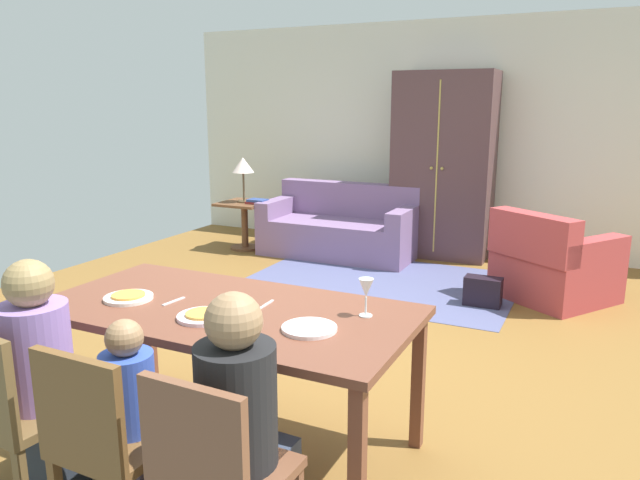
{
  "coord_description": "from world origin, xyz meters",
  "views": [
    {
      "loc": [
        1.74,
        -3.72,
        1.75
      ],
      "look_at": [
        0.04,
        -0.16,
        0.85
      ],
      "focal_mm": 33.73,
      "sensor_mm": 36.0,
      "label": 1
    }
  ],
  "objects": [
    {
      "name": "back_wall",
      "position": [
        0.0,
        3.47,
        1.35
      ],
      "size": [
        6.93,
        0.1,
        2.7
      ],
      "primitive_type": "cube",
      "color": "silver",
      "rests_on": "ground_plane"
    },
    {
      "name": "table_lamp",
      "position": [
        -2.2,
        2.36,
        1.01
      ],
      "size": [
        0.26,
        0.26,
        0.54
      ],
      "color": "brown",
      "rests_on": "side_table"
    },
    {
      "name": "armoire",
      "position": [
        0.04,
        3.08,
        1.05
      ],
      "size": [
        1.1,
        0.59,
        2.1
      ],
      "color": "#513637",
      "rests_on": "ground_plane"
    },
    {
      "name": "ground_plane",
      "position": [
        0.0,
        0.41,
        -0.01
      ],
      "size": [
        6.93,
        6.02,
        0.02
      ],
      "primitive_type": "cube",
      "color": "brown"
    },
    {
      "name": "pizza_near_man",
      "position": [
        -0.43,
        -1.48,
        0.78
      ],
      "size": [
        0.17,
        0.17,
        0.01
      ],
      "primitive_type": "cylinder",
      "color": "gold",
      "rests_on": "plate_near_man"
    },
    {
      "name": "dining_chair_man",
      "position": [
        -0.44,
        -2.19,
        0.49
      ],
      "size": [
        0.46,
        0.46,
        0.87
      ],
      "color": "brown",
      "rests_on": "ground_plane"
    },
    {
      "name": "knife",
      "position": [
        0.26,
        -1.26,
        0.76
      ],
      "size": [
        0.02,
        0.17,
        0.01
      ],
      "primitive_type": "cube",
      "rotation": [
        0.0,
        0.0,
        0.04
      ],
      "color": "silver",
      "rests_on": "dining_table"
    },
    {
      "name": "couch",
      "position": [
        -1.03,
        2.62,
        0.3
      ],
      "size": [
        1.78,
        0.86,
        0.82
      ],
      "color": "slate",
      "rests_on": "ground_plane"
    },
    {
      "name": "plate_near_child",
      "position": [
        0.09,
        -1.54,
        0.77
      ],
      "size": [
        0.25,
        0.25,
        0.02
      ],
      "primitive_type": "cylinder",
      "color": "silver",
      "rests_on": "dining_table"
    },
    {
      "name": "side_table",
      "position": [
        -2.2,
        2.36,
        0.38
      ],
      "size": [
        0.56,
        0.56,
        0.58
      ],
      "color": "brown",
      "rests_on": "ground_plane"
    },
    {
      "name": "wine_glass",
      "position": [
        0.77,
        -1.18,
        0.89
      ],
      "size": [
        0.07,
        0.07,
        0.19
      ],
      "color": "silver",
      "rests_on": "dining_table"
    },
    {
      "name": "book_upper",
      "position": [
        -1.98,
        2.32,
        0.62
      ],
      "size": [
        0.22,
        0.16,
        0.03
      ],
      "primitive_type": "cube",
      "color": "#2D4587",
      "rests_on": "book_lower"
    },
    {
      "name": "person_child",
      "position": [
        0.09,
        -2.02,
        0.43
      ],
      "size": [
        0.22,
        0.29,
        0.92
      ],
      "color": "#3D3646",
      "rests_on": "ground_plane"
    },
    {
      "name": "dining_chair_child",
      "position": [
        0.09,
        -2.19,
        0.49
      ],
      "size": [
        0.43,
        0.43,
        0.87
      ],
      "color": "brown",
      "rests_on": "ground_plane"
    },
    {
      "name": "dining_table",
      "position": [
        0.09,
        -1.36,
        0.69
      ],
      "size": [
        1.89,
        0.95,
        0.76
      ],
      "color": "brown",
      "rests_on": "ground_plane"
    },
    {
      "name": "person_woman",
      "position": [
        0.61,
        -2.02,
        0.51
      ],
      "size": [
        0.3,
        0.4,
        1.11
      ],
      "color": "#374156",
      "rests_on": "ground_plane"
    },
    {
      "name": "plate_near_man",
      "position": [
        -0.43,
        -1.48,
        0.77
      ],
      "size": [
        0.25,
        0.25,
        0.02
      ],
      "primitive_type": "cylinder",
      "color": "white",
      "rests_on": "dining_table"
    },
    {
      "name": "pizza_near_child",
      "position": [
        0.09,
        -1.54,
        0.78
      ],
      "size": [
        0.17,
        0.17,
        0.01
      ],
      "primitive_type": "cylinder",
      "color": "gold",
      "rests_on": "plate_near_child"
    },
    {
      "name": "dining_chair_woman",
      "position": [
        0.6,
        -2.19,
        0.49
      ],
      "size": [
        0.43,
        0.43,
        0.87
      ],
      "color": "brown",
      "rests_on": "ground_plane"
    },
    {
      "name": "handbag",
      "position": [
        0.85,
        1.46,
        0.13
      ],
      "size": [
        0.32,
        0.16,
        0.26
      ],
      "primitive_type": "cube",
      "color": "black",
      "rests_on": "ground_plane"
    },
    {
      "name": "book_lower",
      "position": [
        -2.0,
        2.33,
        0.59
      ],
      "size": [
        0.22,
        0.16,
        0.03
      ],
      "primitive_type": "cube",
      "color": "maroon",
      "rests_on": "side_table"
    },
    {
      "name": "plate_near_woman",
      "position": [
        0.61,
        -1.46,
        0.77
      ],
      "size": [
        0.25,
        0.25,
        0.02
      ],
      "primitive_type": "cylinder",
      "color": "white",
      "rests_on": "dining_table"
    },
    {
      "name": "area_rug",
      "position": [
        -0.2,
        1.76,
        0.0
      ],
      "size": [
        2.6,
        1.8,
        0.01
      ],
      "primitive_type": "cube",
      "color": "#4E537B",
      "rests_on": "ground_plane"
    },
    {
      "name": "fork",
      "position": [
        -0.2,
        -1.41,
        0.76
      ],
      "size": [
        0.03,
        0.15,
        0.01
      ],
      "primitive_type": "cube",
      "rotation": [
        0.0,
        0.0,
        -0.11
      ],
      "color": "silver",
      "rests_on": "dining_table"
    },
    {
      "name": "person_man",
      "position": [
        -0.43,
        -2.02,
        0.51
      ],
      "size": [
        0.3,
        0.41,
        1.11
      ],
      "color": "#2D3540",
      "rests_on": "ground_plane"
    },
    {
      "name": "armchair",
      "position": [
        1.37,
        1.91,
        0.32
      ],
      "size": [
        1.19,
        1.19,
        0.82
      ],
      "color": "#A53A3B",
      "rests_on": "ground_plane"
    }
  ]
}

